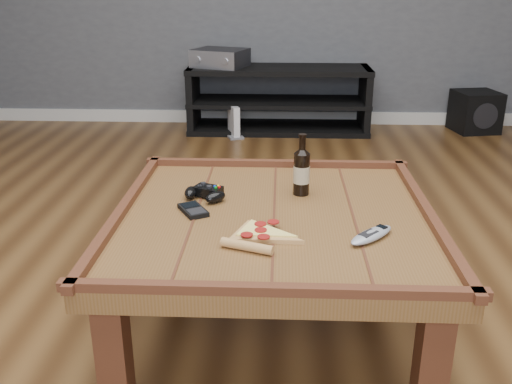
{
  "coord_description": "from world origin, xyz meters",
  "views": [
    {
      "loc": [
        0.01,
        -1.67,
        1.16
      ],
      "look_at": [
        -0.06,
        0.01,
        0.52
      ],
      "focal_mm": 40.0,
      "sensor_mm": 36.0,
      "label": 1
    }
  ],
  "objects_px": {
    "coffee_table": "(274,231)",
    "game_console": "(234,123)",
    "remote_control": "(371,235)",
    "subwoofer": "(475,112)",
    "av_receiver": "(220,58)",
    "media_console": "(279,100)",
    "beer_bottle": "(302,170)",
    "pizza_slice": "(259,235)",
    "game_controller": "(205,193)",
    "smartphone": "(193,210)"
  },
  "relations": [
    {
      "from": "coffee_table",
      "to": "game_console",
      "type": "distance_m",
      "value": 2.58
    },
    {
      "from": "remote_control",
      "to": "subwoofer",
      "type": "height_order",
      "value": "remote_control"
    },
    {
      "from": "coffee_table",
      "to": "av_receiver",
      "type": "distance_m",
      "value": 2.79
    },
    {
      "from": "av_receiver",
      "to": "media_console",
      "type": "bearing_deg",
      "value": 20.79
    },
    {
      "from": "beer_bottle",
      "to": "coffee_table",
      "type": "bearing_deg",
      "value": -116.34
    },
    {
      "from": "pizza_slice",
      "to": "remote_control",
      "type": "distance_m",
      "value": 0.32
    },
    {
      "from": "game_controller",
      "to": "game_console",
      "type": "distance_m",
      "value": 2.45
    },
    {
      "from": "coffee_table",
      "to": "game_console",
      "type": "relative_size",
      "value": 4.28
    },
    {
      "from": "smartphone",
      "to": "av_receiver",
      "type": "xyz_separation_m",
      "value": [
        -0.19,
        2.74,
        0.11
      ]
    },
    {
      "from": "smartphone",
      "to": "beer_bottle",
      "type": "bearing_deg",
      "value": -2.98
    },
    {
      "from": "coffee_table",
      "to": "media_console",
      "type": "relative_size",
      "value": 0.74
    },
    {
      "from": "game_controller",
      "to": "game_console",
      "type": "height_order",
      "value": "game_controller"
    },
    {
      "from": "beer_bottle",
      "to": "av_receiver",
      "type": "distance_m",
      "value": 2.62
    },
    {
      "from": "av_receiver",
      "to": "subwoofer",
      "type": "distance_m",
      "value": 2.04
    },
    {
      "from": "media_console",
      "to": "pizza_slice",
      "type": "xyz_separation_m",
      "value": [
        -0.04,
        -2.93,
        0.21
      ]
    },
    {
      "from": "beer_bottle",
      "to": "av_receiver",
      "type": "height_order",
      "value": "beer_bottle"
    },
    {
      "from": "coffee_table",
      "to": "remote_control",
      "type": "distance_m",
      "value": 0.34
    },
    {
      "from": "coffee_table",
      "to": "subwoofer",
      "type": "distance_m",
      "value": 3.2
    },
    {
      "from": "media_console",
      "to": "subwoofer",
      "type": "bearing_deg",
      "value": 1.79
    },
    {
      "from": "smartphone",
      "to": "game_console",
      "type": "bearing_deg",
      "value": 61.86
    },
    {
      "from": "pizza_slice",
      "to": "remote_control",
      "type": "bearing_deg",
      "value": 21.63
    },
    {
      "from": "av_receiver",
      "to": "game_console",
      "type": "xyz_separation_m",
      "value": [
        0.12,
        -0.2,
        -0.46
      ]
    },
    {
      "from": "media_console",
      "to": "remote_control",
      "type": "relative_size",
      "value": 8.48
    },
    {
      "from": "pizza_slice",
      "to": "subwoofer",
      "type": "xyz_separation_m",
      "value": [
        1.59,
        2.98,
        -0.3
      ]
    },
    {
      "from": "remote_control",
      "to": "media_console",
      "type": "bearing_deg",
      "value": 139.98
    },
    {
      "from": "media_console",
      "to": "pizza_slice",
      "type": "height_order",
      "value": "media_console"
    },
    {
      "from": "coffee_table",
      "to": "media_console",
      "type": "distance_m",
      "value": 2.75
    },
    {
      "from": "av_receiver",
      "to": "remote_control",
      "type": "bearing_deg",
      "value": -55.66
    },
    {
      "from": "beer_bottle",
      "to": "game_console",
      "type": "bearing_deg",
      "value": 100.25
    },
    {
      "from": "smartphone",
      "to": "remote_control",
      "type": "xyz_separation_m",
      "value": [
        0.54,
        -0.17,
        0.01
      ]
    },
    {
      "from": "pizza_slice",
      "to": "av_receiver",
      "type": "distance_m",
      "value": 2.95
    },
    {
      "from": "game_controller",
      "to": "media_console",
      "type": "bearing_deg",
      "value": 108.84
    },
    {
      "from": "smartphone",
      "to": "game_console",
      "type": "xyz_separation_m",
      "value": [
        -0.08,
        2.54,
        -0.35
      ]
    },
    {
      "from": "beer_bottle",
      "to": "smartphone",
      "type": "distance_m",
      "value": 0.4
    },
    {
      "from": "smartphone",
      "to": "remote_control",
      "type": "relative_size",
      "value": 0.82
    },
    {
      "from": "pizza_slice",
      "to": "game_console",
      "type": "relative_size",
      "value": 1.3
    },
    {
      "from": "pizza_slice",
      "to": "beer_bottle",
      "type": "bearing_deg",
      "value": 89.81
    },
    {
      "from": "game_controller",
      "to": "subwoofer",
      "type": "xyz_separation_m",
      "value": [
        1.78,
        2.67,
        -0.31
      ]
    },
    {
      "from": "coffee_table",
      "to": "game_console",
      "type": "bearing_deg",
      "value": 97.53
    },
    {
      "from": "smartphone",
      "to": "remote_control",
      "type": "distance_m",
      "value": 0.57
    },
    {
      "from": "game_controller",
      "to": "smartphone",
      "type": "relative_size",
      "value": 1.13
    },
    {
      "from": "subwoofer",
      "to": "smartphone",
      "type": "bearing_deg",
      "value": -133.61
    },
    {
      "from": "media_console",
      "to": "av_receiver",
      "type": "xyz_separation_m",
      "value": [
        -0.45,
        -0.0,
        0.32
      ]
    },
    {
      "from": "remote_control",
      "to": "game_console",
      "type": "xyz_separation_m",
      "value": [
        -0.62,
        2.71,
        -0.35
      ]
    },
    {
      "from": "beer_bottle",
      "to": "pizza_slice",
      "type": "height_order",
      "value": "beer_bottle"
    },
    {
      "from": "beer_bottle",
      "to": "pizza_slice",
      "type": "xyz_separation_m",
      "value": [
        -0.13,
        -0.36,
        -0.08
      ]
    },
    {
      "from": "remote_control",
      "to": "subwoofer",
      "type": "bearing_deg",
      "value": 111.42
    },
    {
      "from": "game_controller",
      "to": "smartphone",
      "type": "distance_m",
      "value": 0.12
    },
    {
      "from": "beer_bottle",
      "to": "game_console",
      "type": "distance_m",
      "value": 2.44
    },
    {
      "from": "smartphone",
      "to": "av_receiver",
      "type": "distance_m",
      "value": 2.75
    }
  ]
}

